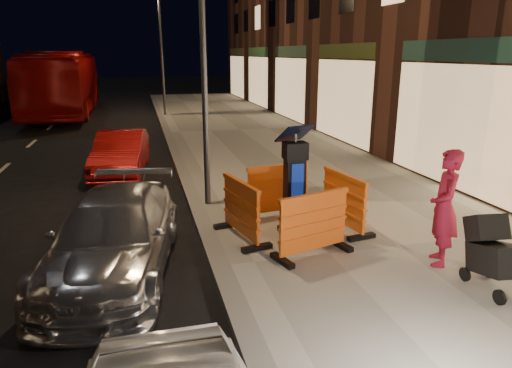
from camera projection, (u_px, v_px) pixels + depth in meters
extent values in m
plane|color=black|center=(221.00, 275.00, 6.93)|extent=(120.00, 120.00, 0.00)
cube|color=gray|center=(398.00, 250.00, 7.62)|extent=(6.00, 60.00, 0.15)
cube|color=slate|center=(221.00, 270.00, 6.91)|extent=(0.30, 60.00, 0.15)
cube|color=black|center=(294.00, 183.00, 7.90)|extent=(0.68, 0.68, 1.83)
cube|color=orange|center=(313.00, 224.00, 7.13)|extent=(1.41, 0.89, 1.02)
cube|color=orange|center=(278.00, 190.00, 8.90)|extent=(1.38, 0.73, 1.02)
cube|color=orange|center=(241.00, 210.00, 7.79)|extent=(0.83, 1.40, 1.02)
cube|color=orange|center=(344.00, 201.00, 8.24)|extent=(0.75, 1.38, 1.02)
imported|color=silver|center=(117.00, 272.00, 7.01)|extent=(2.34, 4.32, 1.19)
imported|color=#A81111|center=(123.00, 173.00, 12.74)|extent=(1.60, 3.65, 1.17)
imported|color=#900708|center=(67.00, 114.00, 25.01)|extent=(2.97, 11.95, 3.32)
imported|color=maroon|center=(444.00, 208.00, 6.75)|extent=(0.67, 0.77, 1.77)
cube|color=black|center=(497.00, 255.00, 6.06)|extent=(0.61, 0.86, 1.00)
cylinder|color=#3F3F44|center=(204.00, 58.00, 8.91)|extent=(0.12, 0.12, 6.00)
cylinder|color=#3F3F44|center=(162.00, 55.00, 22.87)|extent=(0.12, 0.12, 6.00)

